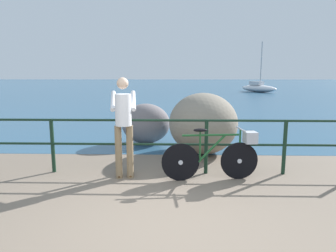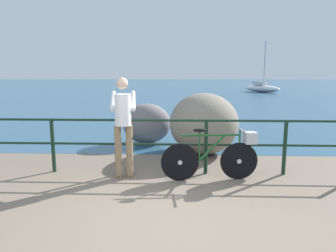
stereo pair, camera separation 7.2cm
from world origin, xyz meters
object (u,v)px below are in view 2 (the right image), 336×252
at_px(person_at_railing, 123,123).
at_px(breakwater_boulder_main, 204,123).
at_px(sailboat, 262,88).
at_px(breakwater_boulder_left, 147,124).
at_px(bicycle, 218,154).

distance_m(person_at_railing, breakwater_boulder_main, 2.37).
bearing_deg(person_at_railing, sailboat, -28.17).
bearing_deg(breakwater_boulder_left, sailboat, 68.58).
height_order(breakwater_boulder_main, sailboat, sailboat).
distance_m(breakwater_boulder_main, sailboat, 25.19).
relative_size(breakwater_boulder_left, sailboat, 0.26).
bearing_deg(breakwater_boulder_main, sailboat, 72.44).
distance_m(bicycle, person_at_railing, 1.74).
bearing_deg(bicycle, person_at_railing, 171.87).
height_order(bicycle, breakwater_boulder_left, breakwater_boulder_left).
relative_size(bicycle, breakwater_boulder_main, 0.94).
bearing_deg(bicycle, breakwater_boulder_left, 112.61).
bearing_deg(breakwater_boulder_main, breakwater_boulder_left, 145.59).
distance_m(bicycle, breakwater_boulder_main, 1.86).
bearing_deg(person_at_railing, breakwater_boulder_left, -10.91).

